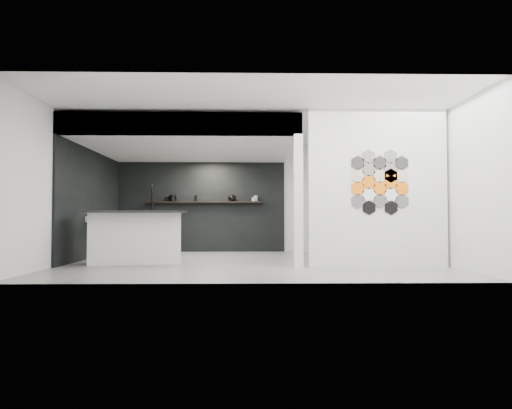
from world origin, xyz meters
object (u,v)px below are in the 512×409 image
(partition_panel, at_px, (377,188))
(glass_vase, at_px, (256,198))
(kitchen_island, at_px, (136,236))
(glass_bowl, at_px, (254,199))
(wall_basin, at_px, (100,219))
(kettle, at_px, (232,198))
(bottle_dark, at_px, (196,198))
(stockpot, at_px, (173,198))
(utensil_cup, at_px, (167,199))

(partition_panel, relative_size, glass_vase, 19.01)
(kitchen_island, height_order, glass_bowl, kitchen_island)
(kitchen_island, xyz_separation_m, glass_bowl, (2.31, 3.11, 0.85))
(partition_panel, height_order, glass_bowl, partition_panel)
(partition_panel, xyz_separation_m, glass_vase, (-2.08, 3.87, -0.01))
(wall_basin, distance_m, kettle, 3.50)
(bottle_dark, bearing_deg, partition_panel, -46.68)
(stockpot, xyz_separation_m, glass_vase, (2.16, 0.00, -0.00))
(glass_bowl, bearing_deg, wall_basin, -148.33)
(partition_panel, xyz_separation_m, glass_bowl, (-2.12, 3.87, -0.03))
(glass_vase, relative_size, bottle_dark, 0.98)
(partition_panel, height_order, kettle, partition_panel)
(wall_basin, bearing_deg, kettle, 36.73)
(wall_basin, bearing_deg, partition_panel, -18.23)
(partition_panel, xyz_separation_m, kitchen_island, (-4.43, 0.75, -0.88))
(kettle, height_order, glass_bowl, kettle)
(bottle_dark, bearing_deg, glass_bowl, 0.00)
(bottle_dark, xyz_separation_m, utensil_cup, (-0.75, 0.00, -0.02))
(wall_basin, relative_size, glass_vase, 4.07)
(wall_basin, height_order, glass_bowl, glass_bowl)
(stockpot, xyz_separation_m, glass_bowl, (2.12, 0.00, -0.03))
(glass_vase, bearing_deg, kettle, 180.00)
(glass_bowl, bearing_deg, kitchen_island, -126.61)
(wall_basin, xyz_separation_m, kitchen_island, (1.03, -1.05, -0.33))
(partition_panel, height_order, utensil_cup, partition_panel)
(wall_basin, relative_size, kitchen_island, 0.30)
(wall_basin, bearing_deg, glass_bowl, 31.67)
(partition_panel, bearing_deg, bottle_dark, 133.32)
(kitchen_island, relative_size, bottle_dark, 13.43)
(kitchen_island, bearing_deg, glass_vase, 43.92)
(glass_bowl, distance_m, glass_vase, 0.05)
(wall_basin, distance_m, stockpot, 2.46)
(partition_panel, relative_size, kitchen_island, 1.39)
(wall_basin, distance_m, bottle_dark, 2.81)
(bottle_dark, bearing_deg, glass_vase, 0.00)
(kettle, xyz_separation_m, glass_bowl, (0.58, 0.00, -0.04))
(wall_basin, height_order, stockpot, stockpot)
(partition_panel, height_order, bottle_dark, partition_panel)
(wall_basin, height_order, kettle, kettle)
(glass_vase, bearing_deg, bottle_dark, 180.00)
(wall_basin, distance_m, kitchen_island, 1.51)
(stockpot, xyz_separation_m, bottle_dark, (0.60, 0.00, -0.00))
(glass_vase, height_order, utensil_cup, glass_vase)
(stockpot, bearing_deg, partition_panel, -42.36)
(kitchen_island, bearing_deg, bottle_dark, 66.85)
(kettle, height_order, utensil_cup, kettle)
(stockpot, height_order, bottle_dark, stockpot)
(glass_bowl, distance_m, utensil_cup, 2.28)
(wall_basin, relative_size, utensil_cup, 5.63)
(stockpot, relative_size, glass_vase, 1.27)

